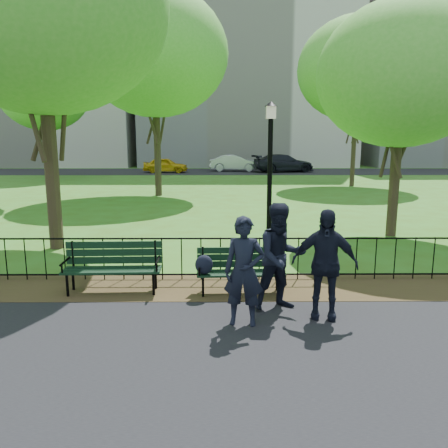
{
  "coord_description": "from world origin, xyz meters",
  "views": [
    {
      "loc": [
        -0.99,
        -6.67,
        2.83
      ],
      "look_at": [
        -0.93,
        1.5,
        1.28
      ],
      "focal_mm": 35.0,
      "sensor_mm": 36.0,
      "label": 1
    }
  ],
  "objects_px": {
    "person_right": "(324,264)",
    "taxi": "(166,165)",
    "lamppost": "(270,170)",
    "sedan_silver": "(235,163)",
    "park_bench_main": "(228,265)",
    "sedan_dark": "(283,163)",
    "person_left": "(244,271)",
    "tree_far_c": "(155,53)",
    "tree_near_e": "(402,75)",
    "park_bench_left_a": "(113,262)",
    "tree_far_e": "(358,69)",
    "person_mid": "(281,257)",
    "tree_near_w": "(39,2)",
    "tree_far_w": "(44,92)"
  },
  "relations": [
    {
      "from": "person_right",
      "to": "taxi",
      "type": "bearing_deg",
      "value": 114.31
    },
    {
      "from": "lamppost",
      "to": "sedan_silver",
      "type": "distance_m",
      "value": 30.47
    },
    {
      "from": "park_bench_main",
      "to": "person_right",
      "type": "height_order",
      "value": "person_right"
    },
    {
      "from": "sedan_dark",
      "to": "person_left",
      "type": "bearing_deg",
      "value": 157.68
    },
    {
      "from": "sedan_silver",
      "to": "sedan_dark",
      "type": "bearing_deg",
      "value": -103.9
    },
    {
      "from": "tree_far_c",
      "to": "sedan_silver",
      "type": "height_order",
      "value": "tree_far_c"
    },
    {
      "from": "tree_near_e",
      "to": "tree_far_c",
      "type": "distance_m",
      "value": 13.42
    },
    {
      "from": "park_bench_left_a",
      "to": "tree_near_e",
      "type": "xyz_separation_m",
      "value": [
        7.23,
        4.99,
        4.11
      ]
    },
    {
      "from": "tree_far_e",
      "to": "person_mid",
      "type": "distance_m",
      "value": 23.01
    },
    {
      "from": "park_bench_main",
      "to": "park_bench_left_a",
      "type": "relative_size",
      "value": 0.91
    },
    {
      "from": "person_mid",
      "to": "sedan_silver",
      "type": "bearing_deg",
      "value": 73.72
    },
    {
      "from": "park_bench_main",
      "to": "sedan_silver",
      "type": "height_order",
      "value": "sedan_silver"
    },
    {
      "from": "lamppost",
      "to": "sedan_dark",
      "type": "distance_m",
      "value": 29.58
    },
    {
      "from": "tree_near_e",
      "to": "tree_far_e",
      "type": "bearing_deg",
      "value": 77.84
    },
    {
      "from": "tree_far_c",
      "to": "tree_near_w",
      "type": "bearing_deg",
      "value": -95.47
    },
    {
      "from": "tree_far_e",
      "to": "person_right",
      "type": "height_order",
      "value": "tree_far_e"
    },
    {
      "from": "park_bench_main",
      "to": "sedan_dark",
      "type": "height_order",
      "value": "sedan_dark"
    },
    {
      "from": "tree_near_w",
      "to": "tree_near_e",
      "type": "bearing_deg",
      "value": 8.95
    },
    {
      "from": "park_bench_main",
      "to": "sedan_dark",
      "type": "distance_m",
      "value": 33.44
    },
    {
      "from": "park_bench_left_a",
      "to": "lamppost",
      "type": "height_order",
      "value": "lamppost"
    },
    {
      "from": "person_right",
      "to": "park_bench_main",
      "type": "bearing_deg",
      "value": 156.22
    },
    {
      "from": "tree_near_w",
      "to": "tree_far_c",
      "type": "distance_m",
      "value": 11.7
    },
    {
      "from": "lamppost",
      "to": "person_left",
      "type": "relative_size",
      "value": 2.25
    },
    {
      "from": "tree_near_w",
      "to": "sedan_silver",
      "type": "distance_m",
      "value": 31.56
    },
    {
      "from": "tree_far_w",
      "to": "sedan_dark",
      "type": "relative_size",
      "value": 1.63
    },
    {
      "from": "tree_far_c",
      "to": "sedan_silver",
      "type": "xyz_separation_m",
      "value": [
        4.62,
        18.96,
        -6.36
      ]
    },
    {
      "from": "tree_near_w",
      "to": "person_left",
      "type": "relative_size",
      "value": 5.2
    },
    {
      "from": "lamppost",
      "to": "person_left",
      "type": "distance_m",
      "value": 5.38
    },
    {
      "from": "park_bench_left_a",
      "to": "tree_far_w",
      "type": "bearing_deg",
      "value": 111.24
    },
    {
      "from": "park_bench_left_a",
      "to": "tree_near_w",
      "type": "xyz_separation_m",
      "value": [
        -2.37,
        3.48,
        5.57
      ]
    },
    {
      "from": "park_bench_main",
      "to": "sedan_dark",
      "type": "bearing_deg",
      "value": 78.14
    },
    {
      "from": "tree_far_w",
      "to": "person_right",
      "type": "distance_m",
      "value": 31.34
    },
    {
      "from": "tree_near_e",
      "to": "person_mid",
      "type": "bearing_deg",
      "value": -125.28
    },
    {
      "from": "person_mid",
      "to": "taxi",
      "type": "xyz_separation_m",
      "value": [
        -6.06,
        33.1,
        -0.23
      ]
    },
    {
      "from": "tree_near_w",
      "to": "tree_far_e",
      "type": "xyz_separation_m",
      "value": [
        12.82,
        16.48,
        1.02
      ]
    },
    {
      "from": "lamppost",
      "to": "person_mid",
      "type": "height_order",
      "value": "lamppost"
    },
    {
      "from": "person_left",
      "to": "tree_far_e",
      "type": "bearing_deg",
      "value": 76.64
    },
    {
      "from": "tree_far_c",
      "to": "sedan_dark",
      "type": "relative_size",
      "value": 1.82
    },
    {
      "from": "park_bench_left_a",
      "to": "person_mid",
      "type": "height_order",
      "value": "person_mid"
    },
    {
      "from": "tree_near_e",
      "to": "tree_far_w",
      "type": "bearing_deg",
      "value": 131.47
    },
    {
      "from": "sedan_dark",
      "to": "tree_near_e",
      "type": "bearing_deg",
      "value": 165.41
    },
    {
      "from": "taxi",
      "to": "person_left",
      "type": "bearing_deg",
      "value": -167.73
    },
    {
      "from": "tree_far_w",
      "to": "person_mid",
      "type": "xyz_separation_m",
      "value": [
        14.19,
        -26.68,
        -5.5
      ]
    },
    {
      "from": "tree_near_w",
      "to": "person_right",
      "type": "height_order",
      "value": "tree_near_w"
    },
    {
      "from": "sedan_silver",
      "to": "sedan_dark",
      "type": "height_order",
      "value": "sedan_dark"
    },
    {
      "from": "park_bench_left_a",
      "to": "tree_near_e",
      "type": "height_order",
      "value": "tree_near_e"
    },
    {
      "from": "lamppost",
      "to": "person_right",
      "type": "xyz_separation_m",
      "value": [
        0.36,
        -4.88,
        -1.19
      ]
    },
    {
      "from": "park_bench_left_a",
      "to": "taxi",
      "type": "height_order",
      "value": "taxi"
    },
    {
      "from": "park_bench_left_a",
      "to": "tree_near_w",
      "type": "height_order",
      "value": "tree_near_w"
    },
    {
      "from": "tree_far_c",
      "to": "sedan_dark",
      "type": "height_order",
      "value": "tree_far_c"
    }
  ]
}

